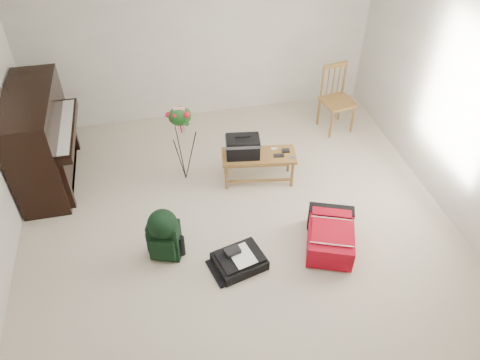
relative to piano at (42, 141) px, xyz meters
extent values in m
cube|color=beige|center=(2.19, -1.60, -0.60)|extent=(5.00, 5.50, 0.01)
cube|color=white|center=(2.19, -1.60, 1.90)|extent=(5.00, 5.50, 0.01)
cube|color=silver|center=(2.19, 1.15, 0.65)|extent=(5.00, 0.04, 2.50)
cube|color=silver|center=(4.69, -1.60, 0.65)|extent=(0.04, 5.50, 2.50)
cube|color=black|center=(-0.01, 0.00, 0.03)|extent=(0.55, 1.50, 1.25)
cube|color=black|center=(0.29, 0.00, 0.13)|extent=(0.28, 1.30, 0.10)
cube|color=white|center=(0.29, 0.00, 0.18)|extent=(0.22, 1.20, 0.02)
cube|color=black|center=(0.04, 0.00, -0.55)|extent=(0.45, 1.30, 0.10)
cube|color=olive|center=(2.62, -0.60, -0.20)|extent=(0.97, 0.50, 0.04)
cylinder|color=olive|center=(2.20, -0.75, -0.41)|extent=(0.04, 0.04, 0.38)
cylinder|color=olive|center=(2.20, -0.45, -0.41)|extent=(0.04, 0.04, 0.38)
cylinder|color=olive|center=(3.04, -0.75, -0.41)|extent=(0.04, 0.04, 0.38)
cylinder|color=olive|center=(3.04, -0.45, -0.41)|extent=(0.04, 0.04, 0.38)
cube|color=olive|center=(4.02, 0.30, -0.15)|extent=(0.49, 0.49, 0.04)
cylinder|color=olive|center=(3.84, 0.12, -0.38)|extent=(0.04, 0.04, 0.43)
cylinder|color=olive|center=(3.84, 0.49, -0.38)|extent=(0.04, 0.04, 0.43)
cylinder|color=olive|center=(4.20, 0.12, -0.38)|extent=(0.04, 0.04, 0.43)
cylinder|color=olive|center=(4.20, 0.49, -0.38)|extent=(0.04, 0.04, 0.43)
cube|color=olive|center=(4.02, 0.49, 0.34)|extent=(0.38, 0.11, 0.06)
cylinder|color=olive|center=(3.84, 0.49, 0.10)|extent=(0.04, 0.04, 0.52)
cylinder|color=olive|center=(4.20, 0.49, 0.10)|extent=(0.04, 0.04, 0.52)
cube|color=red|center=(3.12, -1.88, -0.44)|extent=(0.72, 0.86, 0.28)
cube|color=black|center=(3.12, -1.60, -0.44)|extent=(0.54, 0.34, 0.30)
cube|color=red|center=(3.12, -1.93, -0.29)|extent=(0.56, 0.55, 0.02)
cube|color=silver|center=(3.12, -2.14, -0.28)|extent=(0.43, 0.18, 0.01)
cube|color=black|center=(2.08, -1.93, -0.54)|extent=(0.61, 0.53, 0.12)
cube|color=black|center=(2.08, -1.93, -0.46)|extent=(0.53, 0.46, 0.03)
cube|color=white|center=(2.10, -1.95, -0.43)|extent=(0.30, 0.36, 0.01)
cube|color=black|center=(2.03, -1.87, -0.41)|extent=(0.19, 0.14, 0.05)
cube|color=black|center=(1.33, -1.62, -0.35)|extent=(0.38, 0.30, 0.49)
cube|color=black|center=(1.33, -1.74, -0.38)|extent=(0.27, 0.14, 0.28)
sphere|color=black|center=(1.33, -1.62, -0.11)|extent=(0.32, 0.32, 0.32)
cube|color=black|center=(1.25, -1.51, -0.36)|extent=(0.05, 0.05, 0.44)
cube|color=black|center=(1.40, -1.51, -0.36)|extent=(0.05, 0.05, 0.44)
cylinder|color=black|center=(1.70, -0.37, 0.28)|extent=(0.01, 0.01, 0.29)
ellipsoid|color=#184D18|center=(1.70, -0.37, 0.37)|extent=(0.27, 0.20, 0.25)
cube|color=red|center=(1.70, -0.39, 0.46)|extent=(0.14, 0.06, 0.08)
camera|label=1|loc=(1.40, -5.07, 3.45)|focal=35.00mm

